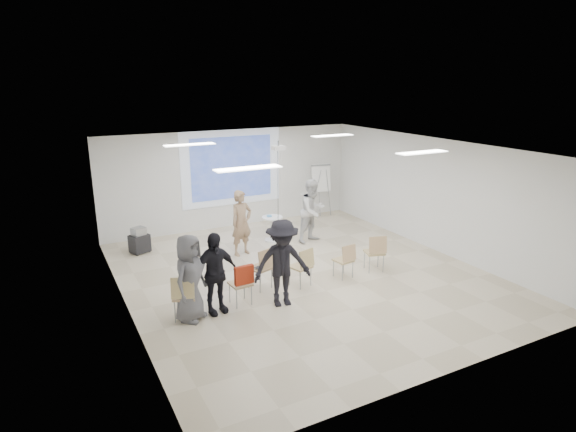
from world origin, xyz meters
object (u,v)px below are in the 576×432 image
player_left (241,219)px  chair_center (303,264)px  audience_mid (282,258)px  flipchart_easel (321,179)px  chair_far_left (184,294)px  av_cart (139,241)px  chair_right_inner (346,258)px  chair_right_far (376,250)px  chair_left_mid (242,281)px  player_right (313,207)px  audience_outer (189,273)px  pedestal_table (272,227)px  audience_left (214,268)px  chair_left_inner (263,265)px  laptop (260,266)px

player_left → chair_center: player_left is taller
audience_mid → flipchart_easel: bearing=62.1°
chair_far_left → av_cart: (-0.01, 4.21, -0.23)m
audience_mid → flipchart_easel: audience_mid is taller
chair_right_inner → flipchart_easel: size_ratio=0.47×
chair_right_far → flipchart_easel: (1.35, 4.69, 0.76)m
chair_left_mid → chair_center: 1.56m
audience_mid → av_cart: (-1.97, 4.49, -0.71)m
player_left → chair_right_inner: player_left is taller
player_right → audience_outer: bearing=-162.3°
chair_center → av_cart: size_ratio=1.28×
player_left → chair_left_mid: (-1.15, -2.77, -0.45)m
chair_far_left → av_cart: bearing=113.2°
pedestal_table → audience_left: (-2.90, -3.38, 0.54)m
chair_left_mid → chair_right_inner: bearing=0.0°
chair_left_inner → chair_right_far: bearing=-26.7°
pedestal_table → chair_right_inner: 3.18m
player_left → chair_left_mid: bearing=-127.0°
av_cart → audience_outer: bearing=-110.9°
chair_far_left → chair_left_inner: chair_left_inner is taller
chair_right_far → chair_left_inner: bearing=-169.9°
player_left → chair_left_inner: 2.33m
chair_center → chair_right_far: (1.96, -0.06, 0.01)m
flipchart_easel → av_cart: size_ratio=2.53×
audience_left → flipchart_easel: 7.33m
pedestal_table → laptop: pedestal_table is taller
chair_far_left → audience_mid: (1.96, -0.28, 0.48)m
laptop → flipchart_easel: bearing=-154.1°
flipchart_easel → pedestal_table: bearing=-139.3°
chair_right_inner → player_left: bearing=112.6°
chair_center → flipchart_easel: size_ratio=0.51×
chair_left_mid → laptop: (0.67, 0.61, -0.01)m
player_left → laptop: bearing=-116.9°
flipchart_easel → laptop: bearing=-124.8°
chair_right_far → av_cart: 6.18m
flipchart_easel → audience_left: bearing=-128.2°
player_left → laptop: 2.25m
chair_right_far → laptop: 2.87m
chair_left_mid → chair_left_inner: 0.87m
pedestal_table → player_left: size_ratio=0.40×
player_right → audience_left: 4.84m
chair_right_inner → audience_outer: audience_outer is taller
pedestal_table → audience_outer: 4.86m
player_right → chair_left_mid: 4.38m
chair_right_inner → chair_far_left: bearing=176.2°
chair_left_inner → av_cart: bearing=98.4°
pedestal_table → laptop: size_ratio=2.22×
chair_center → audience_left: size_ratio=0.47×
laptop → flipchart_easel: (4.18, 4.25, 0.79)m
laptop → chair_left_mid: bearing=22.6°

